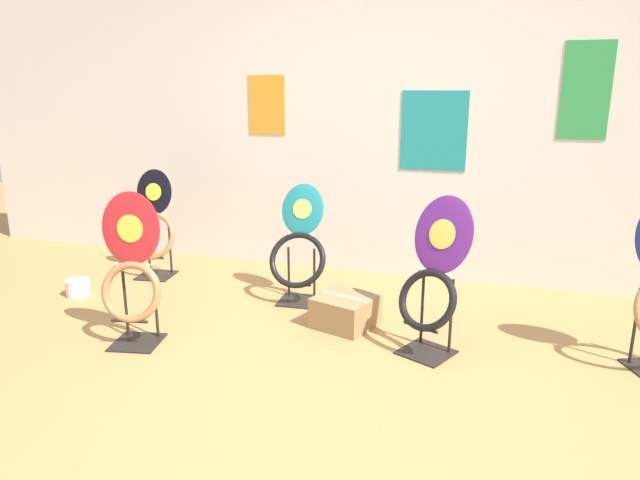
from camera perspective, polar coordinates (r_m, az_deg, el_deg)
ground_plane at (r=2.87m, az=-2.53°, el=-16.94°), size 14.00×14.00×0.00m
wall_back at (r=4.64m, az=7.21°, el=12.20°), size 8.00×0.07×2.60m
toilet_seat_display_teal_sax at (r=4.11m, az=-2.11°, el=-0.83°), size 0.43×0.40×0.84m
toilet_seat_display_purple_note at (r=3.35m, az=11.21°, el=-4.11°), size 0.47×0.45×0.92m
toilet_seat_display_jazz_black at (r=4.84m, az=-16.35°, el=1.14°), size 0.41×0.32×0.88m
toilet_seat_display_crimson_swirl at (r=3.58m, az=-18.31°, el=-3.40°), size 0.39×0.33×0.93m
paint_can at (r=4.67m, az=-23.06°, el=-4.32°), size 0.18×0.18×0.13m
storage_box at (r=3.77m, az=2.55°, el=-7.11°), size 0.44×0.44×0.21m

